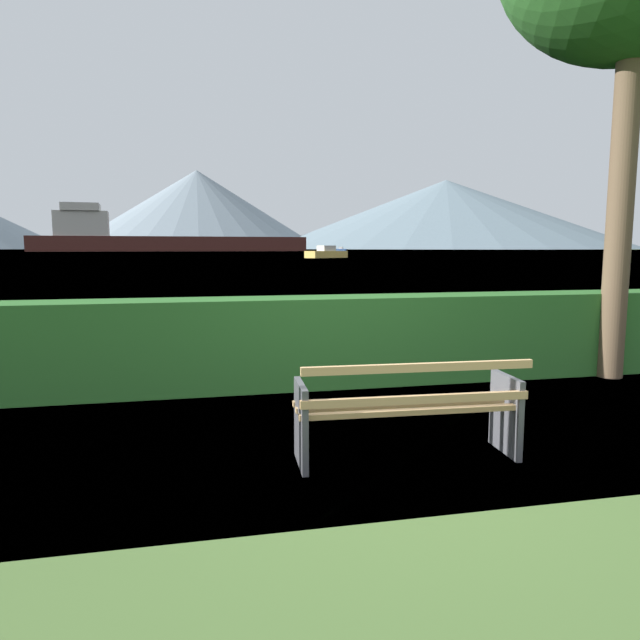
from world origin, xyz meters
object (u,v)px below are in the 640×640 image
(cargo_ship_large, at_px, (153,238))
(sailboat_mid, at_px, (341,249))
(park_bench, at_px, (408,410))
(fishing_boat_near, at_px, (326,253))

(cargo_ship_large, xyz_separation_m, sailboat_mid, (84.11, 9.27, -4.69))
(park_bench, xyz_separation_m, fishing_boat_near, (19.05, 86.88, 0.30))
(park_bench, xyz_separation_m, sailboat_mid, (64.34, 255.38, 0.23))
(cargo_ship_large, bearing_deg, sailboat_mid, 6.29)
(park_bench, bearing_deg, cargo_ship_large, 94.59)
(fishing_boat_near, bearing_deg, cargo_ship_large, 103.70)
(cargo_ship_large, bearing_deg, park_bench, -85.41)
(park_bench, relative_size, fishing_boat_near, 0.24)
(cargo_ship_large, relative_size, fishing_boat_near, 14.74)
(park_bench, distance_m, cargo_ship_large, 246.95)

